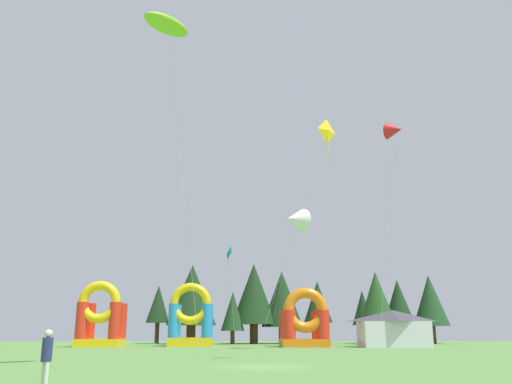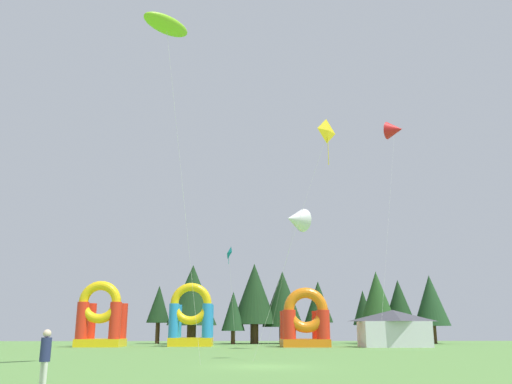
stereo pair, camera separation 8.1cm
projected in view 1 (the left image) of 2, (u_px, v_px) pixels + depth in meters
name	position (u px, v px, depth m)	size (l,w,h in m)	color
ground_plane	(264.00, 367.00, 26.37)	(120.00, 120.00, 0.00)	#5B8C42
kite_teal_diamond	(228.00, 254.00, 52.20)	(1.21, 2.46, 9.50)	#0C7F7A
kite_yellow_diamond	(328.00, 133.00, 34.01)	(5.31, 1.12, 14.59)	yellow
kite_red_delta	(394.00, 130.00, 59.32)	(5.95, 7.39, 24.35)	red
kite_white_delta	(295.00, 219.00, 51.39)	(4.17, 4.96, 13.22)	white
kite_lime_parafoil	(167.00, 25.00, 29.80)	(3.71, 4.09, 18.89)	#8CD826
person_midfield	(47.00, 355.00, 15.72)	(0.43, 0.43, 1.79)	silver
inflatable_blue_arch	(101.00, 321.00, 56.63)	(4.65, 4.35, 6.77)	yellow
inflatable_orange_dome	(304.00, 325.00, 56.46)	(4.92, 4.91, 6.07)	orange
inflatable_red_slide	(191.00, 322.00, 58.31)	(4.68, 3.93, 6.72)	yellow
festival_tent	(393.00, 328.00, 55.67)	(6.85, 4.09, 3.76)	silver
tree_row_1	(158.00, 304.00, 70.26)	(3.05, 3.05, 7.42)	#4C331E
tree_row_2	(192.00, 295.00, 68.27)	(6.32, 6.32, 9.88)	#4C331E
tree_row_3	(233.00, 311.00, 67.60)	(2.95, 2.95, 6.47)	#4C331E
tree_row_4	(254.00, 294.00, 69.95)	(5.78, 5.78, 10.25)	#4C331E
tree_row_5	(282.00, 299.00, 70.49)	(5.42, 5.42, 9.34)	#4C331E
tree_row_6	(318.00, 302.00, 69.67)	(3.70, 3.70, 7.93)	#4C331E
tree_row_7	(363.00, 308.00, 72.42)	(2.89, 2.89, 6.95)	#4C331E
tree_row_8	(376.00, 297.00, 67.54)	(4.43, 4.43, 8.97)	#4C331E
tree_row_9	(398.00, 301.00, 69.60)	(3.77, 3.77, 8.10)	#4C331E
tree_row_10	(430.00, 301.00, 69.86)	(4.62, 4.62, 8.75)	#4C331E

